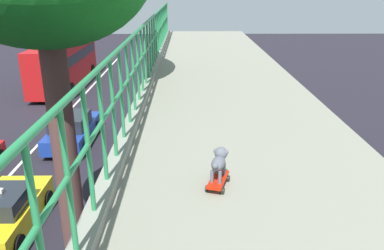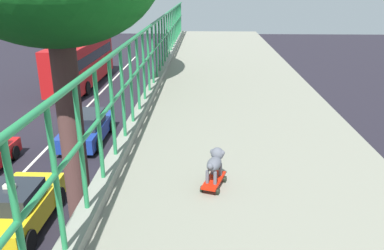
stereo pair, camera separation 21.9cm
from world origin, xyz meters
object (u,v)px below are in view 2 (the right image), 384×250
object	(u,v)px
toy_skateboard	(214,181)
small_dog	(215,161)
car_blue_seventh	(86,128)
city_bus	(81,61)
car_yellow_cab_fifth	(16,208)

from	to	relation	value
toy_skateboard	small_dog	bearing A→B (deg)	74.58
car_blue_seventh	city_bus	xyz separation A→B (m)	(-3.56, 11.17, 1.14)
small_dog	toy_skateboard	bearing A→B (deg)	-105.42
car_yellow_cab_fifth	small_dog	size ratio (longest dim) A/B	9.92
car_blue_seventh	toy_skateboard	xyz separation A→B (m)	(5.86, -13.83, 4.60)
toy_skateboard	small_dog	size ratio (longest dim) A/B	1.21
car_blue_seventh	small_dog	bearing A→B (deg)	-66.93
car_blue_seventh	toy_skateboard	bearing A→B (deg)	-67.03
small_dog	city_bus	bearing A→B (deg)	110.71
car_yellow_cab_fifth	toy_skateboard	distance (m)	10.09
city_bus	small_dog	distance (m)	26.94
city_bus	car_yellow_cab_fifth	bearing A→B (deg)	-79.36
car_blue_seventh	city_bus	size ratio (longest dim) A/B	0.44
car_yellow_cab_fifth	toy_skateboard	xyz separation A→B (m)	(5.98, -6.68, 4.63)
toy_skateboard	small_dog	xyz separation A→B (m)	(0.01, 0.04, 0.22)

